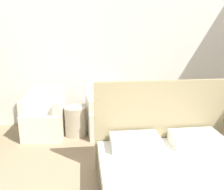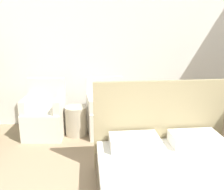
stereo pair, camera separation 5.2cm
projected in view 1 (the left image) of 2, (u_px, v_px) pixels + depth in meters
wall_back at (93, 45)px, 4.49m from camera, size 10.00×0.06×2.90m
armchair_near_window_left at (44, 119)px, 4.14m from camera, size 0.69×0.66×0.94m
armchair_near_window_right at (106, 116)px, 4.26m from camera, size 0.68×0.64×0.94m
side_table at (76, 121)px, 4.20m from camera, size 0.37×0.37×0.49m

